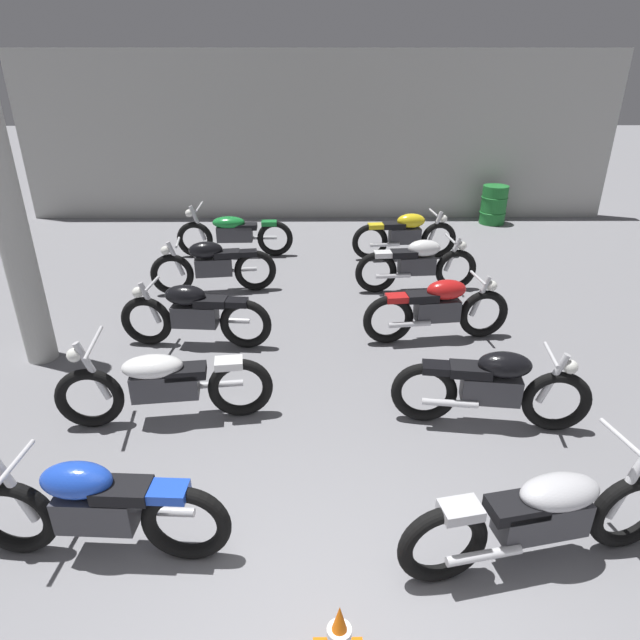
{
  "coord_description": "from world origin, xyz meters",
  "views": [
    {
      "loc": [
        -0.05,
        -2.08,
        3.42
      ],
      "look_at": [
        0.0,
        3.94,
        0.55
      ],
      "focal_mm": 30.97,
      "sensor_mm": 36.0,
      "label": 1
    }
  ],
  "objects_px": {
    "support_pillar": "(13,235)",
    "traffic_cone": "(339,638)",
    "motorcycle_right_row_1": "(492,387)",
    "motorcycle_left_row_1": "(164,383)",
    "motorcycle_left_row_0": "(95,508)",
    "motorcycle_left_row_3": "(213,265)",
    "motorcycle_right_row_0": "(544,515)",
    "motorcycle_right_row_2": "(438,308)",
    "motorcycle_left_row_2": "(194,314)",
    "oil_drum": "(494,205)",
    "motorcycle_right_row_4": "(405,234)",
    "motorcycle_right_row_3": "(417,264)",
    "motorcycle_left_row_4": "(234,233)"
  },
  "relations": [
    {
      "from": "motorcycle_left_row_1",
      "to": "motorcycle_right_row_2",
      "type": "bearing_deg",
      "value": 29.79
    },
    {
      "from": "oil_drum",
      "to": "motorcycle_left_row_1",
      "type": "bearing_deg",
      "value": -126.49
    },
    {
      "from": "support_pillar",
      "to": "motorcycle_left_row_4",
      "type": "bearing_deg",
      "value": 64.03
    },
    {
      "from": "support_pillar",
      "to": "motorcycle_right_row_0",
      "type": "height_order",
      "value": "support_pillar"
    },
    {
      "from": "traffic_cone",
      "to": "motorcycle_right_row_0",
      "type": "bearing_deg",
      "value": 27.61
    },
    {
      "from": "motorcycle_right_row_2",
      "to": "oil_drum",
      "type": "relative_size",
      "value": 2.32
    },
    {
      "from": "motorcycle_left_row_1",
      "to": "oil_drum",
      "type": "xyz_separation_m",
      "value": [
        5.55,
        7.5,
        -0.03
      ]
    },
    {
      "from": "motorcycle_right_row_2",
      "to": "motorcycle_left_row_0",
      "type": "bearing_deg",
      "value": -132.52
    },
    {
      "from": "motorcycle_left_row_0",
      "to": "motorcycle_left_row_3",
      "type": "height_order",
      "value": "same"
    },
    {
      "from": "motorcycle_left_row_0",
      "to": "oil_drum",
      "type": "xyz_separation_m",
      "value": [
        5.62,
        9.2,
        -0.03
      ]
    },
    {
      "from": "motorcycle_left_row_1",
      "to": "motorcycle_left_row_0",
      "type": "bearing_deg",
      "value": -92.51
    },
    {
      "from": "motorcycle_right_row_3",
      "to": "motorcycle_right_row_4",
      "type": "bearing_deg",
      "value": 88.3
    },
    {
      "from": "motorcycle_right_row_2",
      "to": "motorcycle_left_row_1",
      "type": "bearing_deg",
      "value": -150.21
    },
    {
      "from": "support_pillar",
      "to": "motorcycle_left_row_4",
      "type": "xyz_separation_m",
      "value": [
        1.91,
        3.92,
        -1.15
      ]
    },
    {
      "from": "support_pillar",
      "to": "motorcycle_right_row_4",
      "type": "distance_m",
      "value": 6.44
    },
    {
      "from": "motorcycle_right_row_0",
      "to": "support_pillar",
      "type": "bearing_deg",
      "value": 148.21
    },
    {
      "from": "oil_drum",
      "to": "support_pillar",
      "type": "bearing_deg",
      "value": -140.39
    },
    {
      "from": "support_pillar",
      "to": "motorcycle_left_row_1",
      "type": "xyz_separation_m",
      "value": [
        1.89,
        -1.34,
        -1.15
      ]
    },
    {
      "from": "motorcycle_right_row_4",
      "to": "traffic_cone",
      "type": "distance_m",
      "value": 7.85
    },
    {
      "from": "motorcycle_left_row_2",
      "to": "traffic_cone",
      "type": "relative_size",
      "value": 3.65
    },
    {
      "from": "support_pillar",
      "to": "motorcycle_left_row_0",
      "type": "xyz_separation_m",
      "value": [
        1.82,
        -3.05,
        -1.14
      ]
    },
    {
      "from": "motorcycle_left_row_3",
      "to": "motorcycle_right_row_2",
      "type": "height_order",
      "value": "same"
    },
    {
      "from": "motorcycle_left_row_2",
      "to": "motorcycle_right_row_0",
      "type": "bearing_deg",
      "value": -47.25
    },
    {
      "from": "motorcycle_right_row_0",
      "to": "traffic_cone",
      "type": "xyz_separation_m",
      "value": [
        -1.5,
        -0.78,
        -0.19
      ]
    },
    {
      "from": "support_pillar",
      "to": "motorcycle_left_row_3",
      "type": "relative_size",
      "value": 1.63
    },
    {
      "from": "motorcycle_left_row_0",
      "to": "motorcycle_left_row_2",
      "type": "bearing_deg",
      "value": 89.02
    },
    {
      "from": "motorcycle_right_row_1",
      "to": "motorcycle_left_row_1",
      "type": "bearing_deg",
      "value": 178.22
    },
    {
      "from": "oil_drum",
      "to": "motorcycle_right_row_3",
      "type": "bearing_deg",
      "value": -120.96
    },
    {
      "from": "support_pillar",
      "to": "traffic_cone",
      "type": "height_order",
      "value": "support_pillar"
    },
    {
      "from": "motorcycle_left_row_2",
      "to": "oil_drum",
      "type": "height_order",
      "value": "motorcycle_left_row_2"
    },
    {
      "from": "motorcycle_left_row_0",
      "to": "oil_drum",
      "type": "height_order",
      "value": "motorcycle_left_row_0"
    },
    {
      "from": "motorcycle_left_row_0",
      "to": "traffic_cone",
      "type": "bearing_deg",
      "value": -26.7
    },
    {
      "from": "motorcycle_left_row_3",
      "to": "motorcycle_right_row_2",
      "type": "distance_m",
      "value": 3.63
    },
    {
      "from": "motorcycle_right_row_3",
      "to": "oil_drum",
      "type": "relative_size",
      "value": 2.32
    },
    {
      "from": "motorcycle_left_row_3",
      "to": "motorcycle_right_row_0",
      "type": "bearing_deg",
      "value": -58.32
    },
    {
      "from": "motorcycle_left_row_2",
      "to": "motorcycle_left_row_3",
      "type": "relative_size",
      "value": 1.0
    },
    {
      "from": "motorcycle_right_row_0",
      "to": "motorcycle_right_row_2",
      "type": "relative_size",
      "value": 1.09
    },
    {
      "from": "motorcycle_right_row_3",
      "to": "motorcycle_right_row_4",
      "type": "height_order",
      "value": "same"
    },
    {
      "from": "motorcycle_left_row_0",
      "to": "motorcycle_left_row_4",
      "type": "distance_m",
      "value": 6.96
    },
    {
      "from": "motorcycle_right_row_2",
      "to": "motorcycle_right_row_4",
      "type": "distance_m",
      "value": 3.32
    },
    {
      "from": "motorcycle_left_row_0",
      "to": "motorcycle_left_row_4",
      "type": "height_order",
      "value": "motorcycle_left_row_4"
    },
    {
      "from": "motorcycle_right_row_2",
      "to": "oil_drum",
      "type": "height_order",
      "value": "motorcycle_right_row_2"
    },
    {
      "from": "motorcycle_left_row_3",
      "to": "motorcycle_right_row_4",
      "type": "height_order",
      "value": "same"
    },
    {
      "from": "motorcycle_right_row_1",
      "to": "motorcycle_left_row_2",
      "type": "bearing_deg",
      "value": 152.1
    },
    {
      "from": "motorcycle_left_row_2",
      "to": "motorcycle_left_row_4",
      "type": "bearing_deg",
      "value": 89.5
    },
    {
      "from": "motorcycle_left_row_0",
      "to": "motorcycle_right_row_4",
      "type": "xyz_separation_m",
      "value": [
        3.28,
        6.82,
        0.0
      ]
    },
    {
      "from": "motorcycle_right_row_0",
      "to": "motorcycle_right_row_1",
      "type": "relative_size",
      "value": 1.09
    },
    {
      "from": "motorcycle_left_row_0",
      "to": "motorcycle_right_row_1",
      "type": "relative_size",
      "value": 1.0
    },
    {
      "from": "motorcycle_left_row_0",
      "to": "motorcycle_left_row_1",
      "type": "bearing_deg",
      "value": 87.49
    },
    {
      "from": "motorcycle_left_row_3",
      "to": "traffic_cone",
      "type": "height_order",
      "value": "motorcycle_left_row_3"
    }
  ]
}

